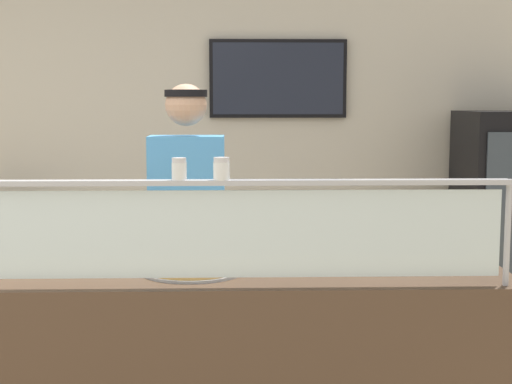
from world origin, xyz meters
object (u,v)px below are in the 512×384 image
(worker_figure, at_px, (188,233))
(drink_fridge, at_px, (508,228))
(parmesan_shaker, at_px, (179,170))
(pepper_flake_shaker, at_px, (222,170))
(pizza_server, at_px, (202,264))
(pizza_tray, at_px, (193,268))

(worker_figure, xyz_separation_m, drink_fridge, (2.13, 1.26, -0.20))
(parmesan_shaker, distance_m, pepper_flake_shaker, 0.16)
(pizza_server, bearing_deg, pepper_flake_shaker, -82.55)
(pizza_tray, height_order, pizza_server, pizza_server)
(parmesan_shaker, relative_size, pepper_flake_shaker, 0.98)
(pizza_tray, relative_size, worker_figure, 0.25)
(pizza_tray, bearing_deg, pepper_flake_shaker, -64.47)
(pizza_tray, distance_m, drink_fridge, 2.81)
(pizza_server, relative_size, worker_figure, 0.16)
(parmesan_shaker, relative_size, drink_fridge, 0.05)
(parmesan_shaker, bearing_deg, drink_fridge, 46.06)
(worker_figure, relative_size, drink_fridge, 1.10)
(parmesan_shaker, xyz_separation_m, worker_figure, (-0.03, 0.91, -0.40))
(pizza_server, bearing_deg, pizza_tray, 140.07)
(parmesan_shaker, distance_m, worker_figure, 1.00)
(parmesan_shaker, height_order, pepper_flake_shaker, pepper_flake_shaker)
(pepper_flake_shaker, height_order, worker_figure, worker_figure)
(pepper_flake_shaker, xyz_separation_m, drink_fridge, (1.94, 2.18, -0.61))
(pizza_tray, height_order, parmesan_shaker, parmesan_shaker)
(drink_fridge, bearing_deg, pizza_tray, -137.29)
(parmesan_shaker, xyz_separation_m, drink_fridge, (2.10, 2.18, -0.61))
(pepper_flake_shaker, bearing_deg, drink_fridge, 48.36)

